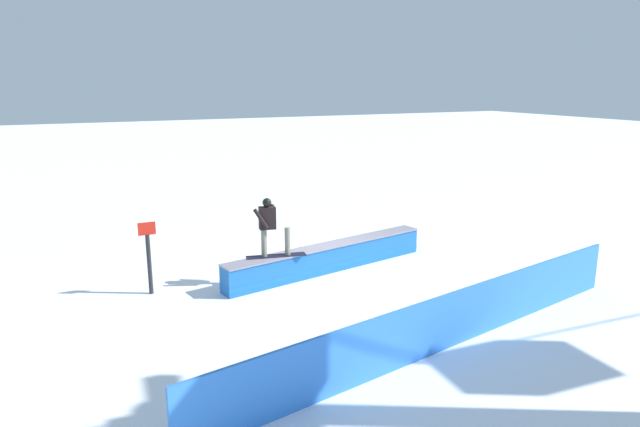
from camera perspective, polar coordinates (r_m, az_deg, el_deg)
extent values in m
plane|color=white|center=(15.09, 0.88, -5.80)|extent=(120.00, 120.00, 0.00)
cube|color=blue|center=(14.99, 0.89, -4.58)|extent=(6.17, 1.68, 0.68)
cube|color=blue|center=(15.04, 0.89, -5.19)|extent=(6.18, 1.70, 0.16)
cube|color=gray|center=(14.88, 0.89, -3.26)|extent=(6.18, 1.74, 0.04)
cube|color=black|center=(13.97, -4.49, -4.31)|extent=(1.51, 0.56, 0.01)
cylinder|color=gray|center=(13.82, -5.72, -2.98)|extent=(0.16, 0.16, 0.70)
cylinder|color=gray|center=(13.92, -3.33, -2.82)|extent=(0.16, 0.16, 0.70)
cube|color=black|center=(13.67, -5.39, -0.45)|extent=(0.44, 0.31, 0.55)
sphere|color=black|center=(13.59, -5.43, 1.12)|extent=(0.22, 0.22, 0.22)
cylinder|color=black|center=(13.48, -6.04, -0.55)|extent=(0.38, 0.16, 0.52)
cylinder|color=black|center=(13.84, -5.09, -0.16)|extent=(0.20, 0.13, 0.56)
cube|color=#337BE9|center=(10.96, 12.76, -10.70)|extent=(10.69, 2.18, 1.11)
cylinder|color=#262628|center=(13.88, -16.99, -4.99)|extent=(0.10, 0.10, 1.46)
cube|color=red|center=(13.63, -17.24, -1.48)|extent=(0.40, 0.04, 0.30)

